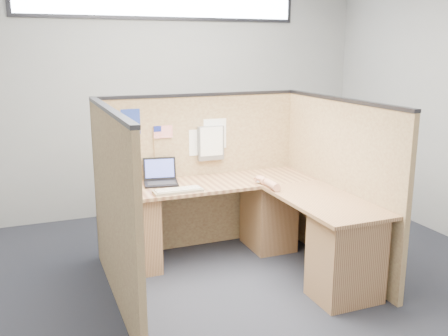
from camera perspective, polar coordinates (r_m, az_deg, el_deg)
name	(u,v)px	position (r m, az deg, el deg)	size (l,w,h in m)	color
floor	(240,285)	(4.33, 1.86, -13.19)	(5.00, 5.00, 0.00)	black
wall_back	(165,96)	(6.02, -6.76, 8.23)	(5.00, 5.00, 0.00)	#9B9EA0
clerestory_window	(163,3)	(6.00, -7.00, 18.25)	(3.30, 0.04, 0.38)	#232328
cubicle_partitions	(222,185)	(4.42, -0.29, -1.93)	(2.06, 1.83, 1.53)	brown
l_desk	(247,227)	(4.48, 2.59, -6.77)	(1.95, 1.75, 0.73)	brown
laptop	(159,177)	(4.65, -7.40, -1.06)	(0.34, 0.34, 0.22)	black
keyboard	(178,190)	(4.35, -5.28, -2.58)	(0.43, 0.15, 0.03)	gray
mouse	(260,181)	(4.63, 4.18, -1.47)	(0.11, 0.06, 0.04)	silver
hand_forearm	(268,183)	(4.51, 5.05, -1.68)	(0.11, 0.38, 0.08)	tan
blue_poster	(131,122)	(4.64, -10.62, 5.20)	(0.18, 0.00, 0.24)	navy
american_flag	(161,133)	(4.71, -7.20, 3.99)	(0.18, 0.01, 0.32)	olive
file_holder	(211,143)	(4.86, -1.52, 2.87)	(0.26, 0.05, 0.33)	slate
paper_left	(199,142)	(4.85, -2.88, 2.94)	(0.20, 0.00, 0.25)	white
paper_right	(215,134)	(4.89, -1.04, 3.94)	(0.23, 0.00, 0.29)	white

